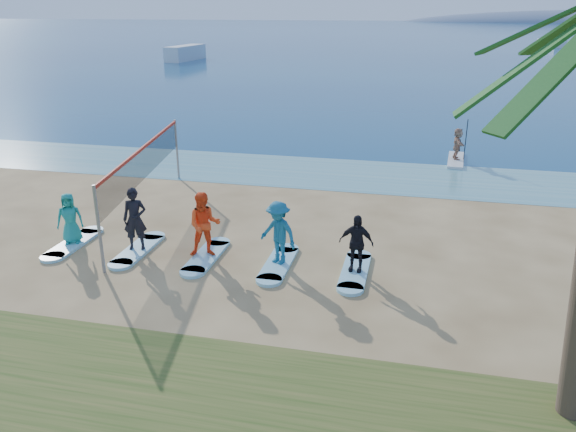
% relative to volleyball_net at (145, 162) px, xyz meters
% --- Properties ---
extents(ground, '(600.00, 600.00, 0.00)m').
position_rel_volleyball_net_xyz_m(ground, '(5.24, -3.87, -1.90)').
color(ground, tan).
rests_on(ground, ground).
extents(shallow_water, '(600.00, 600.00, 0.00)m').
position_rel_volleyball_net_xyz_m(shallow_water, '(5.24, 6.63, -1.90)').
color(shallow_water, teal).
rests_on(shallow_water, ground).
extents(ocean, '(600.00, 600.00, 0.00)m').
position_rel_volleyball_net_xyz_m(ocean, '(5.24, 156.13, -1.90)').
color(ocean, navy).
rests_on(ocean, ground).
extents(volleyball_net, '(1.72, 8.94, 2.50)m').
position_rel_volleyball_net_xyz_m(volleyball_net, '(0.00, 0.00, 0.00)').
color(volleyball_net, gray).
rests_on(volleyball_net, ground).
extents(paddleboard, '(0.91, 3.04, 0.12)m').
position_rel_volleyball_net_xyz_m(paddleboard, '(10.77, 10.01, -1.84)').
color(paddleboard, silver).
rests_on(paddleboard, ground).
extents(paddleboarder, '(0.56, 1.38, 1.45)m').
position_rel_volleyball_net_xyz_m(paddleboarder, '(10.77, 10.01, -1.06)').
color(paddleboarder, tan).
rests_on(paddleboarder, paddleboard).
extents(boat_offshore_a, '(2.76, 8.47, 1.94)m').
position_rel_volleyball_net_xyz_m(boat_offshore_a, '(-22.64, 57.28, -1.90)').
color(boat_offshore_a, silver).
rests_on(boat_offshore_a, ground).
extents(boat_offshore_b, '(4.19, 6.42, 1.38)m').
position_rel_volleyball_net_xyz_m(boat_offshore_b, '(31.52, 97.80, -1.90)').
color(boat_offshore_b, silver).
rests_on(boat_offshore_b, ground).
extents(surfboard_0, '(0.70, 2.20, 0.09)m').
position_rel_volleyball_net_xyz_m(surfboard_0, '(-1.10, -2.92, -1.86)').
color(surfboard_0, '#93D6E4').
rests_on(surfboard_0, ground).
extents(student_0, '(0.90, 0.76, 1.56)m').
position_rel_volleyball_net_xyz_m(student_0, '(-1.10, -2.92, -1.04)').
color(student_0, teal).
rests_on(student_0, surfboard_0).
extents(surfboard_1, '(0.70, 2.20, 0.09)m').
position_rel_volleyball_net_xyz_m(surfboard_1, '(1.05, -2.92, -1.86)').
color(surfboard_1, '#93D6E4').
rests_on(surfboard_1, ground).
extents(student_1, '(0.78, 0.62, 1.86)m').
position_rel_volleyball_net_xyz_m(student_1, '(1.05, -2.92, -0.88)').
color(student_1, black).
rests_on(student_1, surfboard_1).
extents(surfboard_2, '(0.70, 2.20, 0.09)m').
position_rel_volleyball_net_xyz_m(surfboard_2, '(3.21, -2.92, -1.86)').
color(surfboard_2, '#93D6E4').
rests_on(surfboard_2, ground).
extents(student_2, '(1.10, 0.97, 1.89)m').
position_rel_volleyball_net_xyz_m(student_2, '(3.21, -2.92, -0.87)').
color(student_2, '#FF4B1A').
rests_on(student_2, surfboard_2).
extents(surfboard_3, '(0.70, 2.20, 0.09)m').
position_rel_volleyball_net_xyz_m(surfboard_3, '(5.36, -2.92, -1.86)').
color(surfboard_3, '#93D6E4').
rests_on(surfboard_3, ground).
extents(student_3, '(1.34, 1.10, 1.80)m').
position_rel_volleyball_net_xyz_m(student_3, '(5.36, -2.92, -0.91)').
color(student_3, '#1A6481').
rests_on(student_3, surfboard_3).
extents(surfboard_4, '(0.70, 2.20, 0.09)m').
position_rel_volleyball_net_xyz_m(surfboard_4, '(7.52, -2.92, -1.86)').
color(surfboard_4, '#93D6E4').
rests_on(surfboard_4, ground).
extents(student_4, '(0.96, 0.45, 1.60)m').
position_rel_volleyball_net_xyz_m(student_4, '(7.52, -2.92, -1.02)').
color(student_4, black).
rests_on(student_4, surfboard_4).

